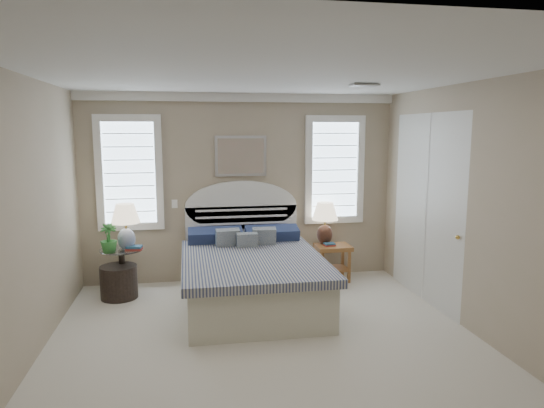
{
  "coord_description": "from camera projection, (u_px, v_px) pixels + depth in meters",
  "views": [
    {
      "loc": [
        -0.78,
        -4.46,
        2.19
      ],
      "look_at": [
        0.19,
        1.0,
        1.34
      ],
      "focal_mm": 32.0,
      "sensor_mm": 36.0,
      "label": 1
    }
  ],
  "objects": [
    {
      "name": "floor",
      "position": [
        270.0,
        353.0,
        4.8
      ],
      "size": [
        4.5,
        5.0,
        0.01
      ],
      "primitive_type": "cube",
      "color": "beige",
      "rests_on": "ground"
    },
    {
      "name": "ceiling",
      "position": [
        270.0,
        73.0,
        4.39
      ],
      "size": [
        4.5,
        5.0,
        0.01
      ],
      "primitive_type": "cube",
      "color": "silver",
      "rests_on": "wall_back"
    },
    {
      "name": "wall_back",
      "position": [
        241.0,
        188.0,
        7.03
      ],
      "size": [
        4.5,
        0.02,
        2.7
      ],
      "primitive_type": "cube",
      "color": "tan",
      "rests_on": "floor"
    },
    {
      "name": "wall_left",
      "position": [
        16.0,
        227.0,
        4.21
      ],
      "size": [
        0.02,
        5.0,
        2.7
      ],
      "primitive_type": "cube",
      "color": "tan",
      "rests_on": "floor"
    },
    {
      "name": "wall_right",
      "position": [
        485.0,
        212.0,
        4.99
      ],
      "size": [
        0.02,
        5.0,
        2.7
      ],
      "primitive_type": "cube",
      "color": "tan",
      "rests_on": "floor"
    },
    {
      "name": "crown_molding",
      "position": [
        240.0,
        97.0,
        6.8
      ],
      "size": [
        4.5,
        0.08,
        0.12
      ],
      "primitive_type": "cube",
      "color": "white",
      "rests_on": "wall_back"
    },
    {
      "name": "hvac_vent",
      "position": [
        364.0,
        85.0,
        5.38
      ],
      "size": [
        0.3,
        0.2,
        0.02
      ],
      "primitive_type": "cube",
      "color": "#B2B2B2",
      "rests_on": "ceiling"
    },
    {
      "name": "switch_plate",
      "position": [
        175.0,
        204.0,
        6.88
      ],
      "size": [
        0.08,
        0.01,
        0.12
      ],
      "primitive_type": "cube",
      "color": "white",
      "rests_on": "wall_back"
    },
    {
      "name": "window_left",
      "position": [
        130.0,
        173.0,
        6.71
      ],
      "size": [
        0.9,
        0.06,
        1.6
      ],
      "primitive_type": "cube",
      "color": "silver",
      "rests_on": "wall_back"
    },
    {
      "name": "window_right",
      "position": [
        334.0,
        170.0,
        7.22
      ],
      "size": [
        0.9,
        0.06,
        1.6
      ],
      "primitive_type": "cube",
      "color": "silver",
      "rests_on": "wall_back"
    },
    {
      "name": "painting",
      "position": [
        241.0,
        156.0,
        6.92
      ],
      "size": [
        0.74,
        0.04,
        0.58
      ],
      "primitive_type": "cube",
      "color": "silver",
      "rests_on": "wall_back"
    },
    {
      "name": "closet_door",
      "position": [
        426.0,
        208.0,
        6.17
      ],
      "size": [
        0.02,
        1.8,
        2.4
      ],
      "primitive_type": "cube",
      "color": "silver",
      "rests_on": "floor"
    },
    {
      "name": "bed",
      "position": [
        251.0,
        273.0,
        6.16
      ],
      "size": [
        1.72,
        2.28,
        1.47
      ],
      "color": "beige",
      "rests_on": "floor"
    },
    {
      "name": "side_table_left",
      "position": [
        122.0,
        267.0,
        6.45
      ],
      "size": [
        0.56,
        0.56,
        0.63
      ],
      "color": "black",
      "rests_on": "floor"
    },
    {
      "name": "nightstand_right",
      "position": [
        333.0,
        255.0,
        7.06
      ],
      "size": [
        0.5,
        0.4,
        0.53
      ],
      "color": "#985C31",
      "rests_on": "floor"
    },
    {
      "name": "floor_pot",
      "position": [
        119.0,
        282.0,
        6.35
      ],
      "size": [
        0.6,
        0.6,
        0.43
      ],
      "primitive_type": "cylinder",
      "rotation": [
        0.0,
        0.0,
        -0.32
      ],
      "color": "black",
      "rests_on": "floor"
    },
    {
      "name": "lamp_left",
      "position": [
        126.0,
        221.0,
        6.35
      ],
      "size": [
        0.47,
        0.47,
        0.61
      ],
      "rotation": [
        0.0,
        0.0,
        -0.29
      ],
      "color": "silver",
      "rests_on": "side_table_left"
    },
    {
      "name": "lamp_right",
      "position": [
        325.0,
        218.0,
        7.09
      ],
      "size": [
        0.49,
        0.49,
        0.62
      ],
      "rotation": [
        0.0,
        0.0,
        0.35
      ],
      "color": "black",
      "rests_on": "nightstand_right"
    },
    {
      "name": "potted_plant",
      "position": [
        109.0,
        238.0,
        6.19
      ],
      "size": [
        0.23,
        0.23,
        0.37
      ],
      "primitive_type": "imported",
      "rotation": [
        0.0,
        0.0,
        0.08
      ],
      "color": "#2C6E31",
      "rests_on": "side_table_left"
    },
    {
      "name": "books_left",
      "position": [
        134.0,
        248.0,
        6.35
      ],
      "size": [
        0.22,
        0.17,
        0.06
      ],
      "rotation": [
        0.0,
        0.0,
        -0.15
      ],
      "color": "maroon",
      "rests_on": "side_table_left"
    },
    {
      "name": "books_right",
      "position": [
        329.0,
        244.0,
        7.0
      ],
      "size": [
        0.18,
        0.15,
        0.04
      ],
      "rotation": [
        0.0,
        0.0,
        0.23
      ],
      "color": "maroon",
      "rests_on": "nightstand_right"
    }
  ]
}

